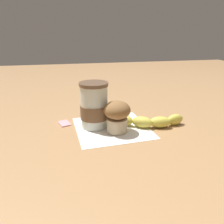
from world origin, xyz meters
TOP-DOWN VIEW (x-y plane):
  - ground_plane at (0.00, 0.00)m, footprint 3.00×3.00m
  - paper_napkin at (0.00, 0.00)m, footprint 0.24×0.24m
  - coffee_cup at (-0.05, 0.02)m, footprint 0.09×0.09m
  - muffin at (0.01, -0.03)m, footprint 0.08×0.08m
  - banana at (0.12, -0.02)m, footprint 0.22×0.10m
  - sugar_packet at (-0.15, 0.06)m, footprint 0.05×0.06m

SIDE VIEW (x-z plane):
  - ground_plane at x=0.00m, z-range 0.00..0.00m
  - paper_napkin at x=0.00m, z-range 0.00..0.00m
  - sugar_packet at x=-0.15m, z-range 0.00..0.01m
  - banana at x=0.12m, z-range 0.00..0.04m
  - muffin at x=0.01m, z-range 0.01..0.10m
  - coffee_cup at x=-0.05m, z-range 0.00..0.14m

